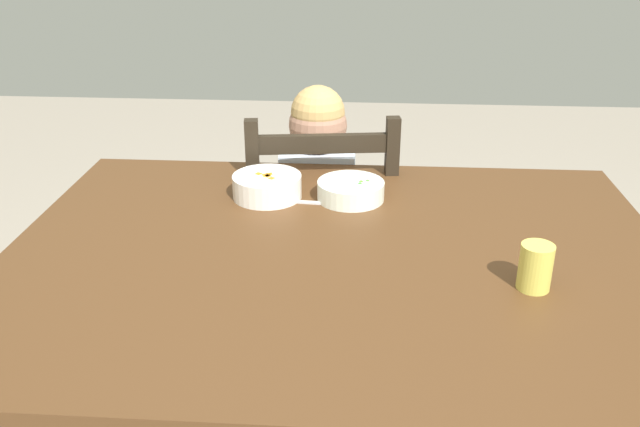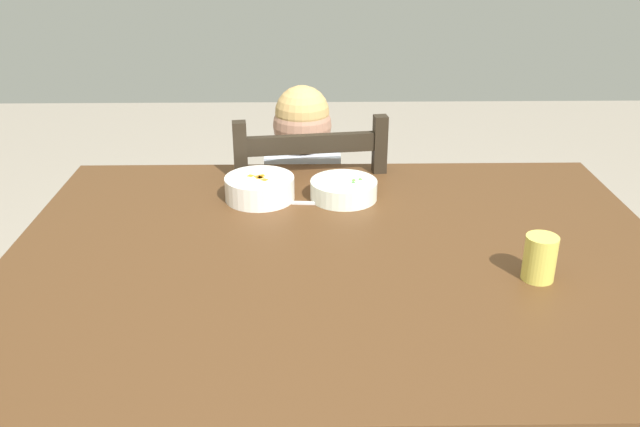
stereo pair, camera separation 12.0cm
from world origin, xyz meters
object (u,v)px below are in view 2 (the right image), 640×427
Objects in this scene: dining_table at (340,288)px; bowl_of_peas at (344,189)px; child_figure at (303,196)px; spoon at (286,202)px; bowl_of_carrots at (260,187)px; drinking_cup at (540,258)px; dining_chair at (306,250)px.

bowl_of_peas is (0.02, 0.29, 0.11)m from dining_table.
child_figure is 0.35m from spoon.
dining_table is 0.31m from bowl_of_peas.
drinking_cup reaches higher than bowl_of_carrots.
spoon is (-0.04, -0.33, 0.31)m from dining_chair.
spoon is at bearing 115.35° from dining_table.
spoon is at bearing 143.04° from drinking_cup.
child_figure reaches higher than drinking_cup.
dining_table is at bearing -81.72° from child_figure.
dining_chair reaches higher than dining_table.
bowl_of_peas reaches higher than dining_table.
bowl_of_peas is 0.97× the size of bowl_of_carrots.
spoon is (-0.12, 0.26, 0.09)m from dining_table.
bowl_of_peas is (0.10, -0.30, 0.33)m from dining_chair.
dining_chair is 6.64× the size of spoon.
child_figure is (-0.01, -0.01, 0.19)m from dining_chair.
drinking_cup reaches higher than dining_table.
bowl_of_carrots reaches higher than spoon.
child_figure is at bearing 123.69° from drinking_cup.
dining_chair is 5.44× the size of bowl_of_peas.
bowl_of_carrots is at bearing -109.87° from child_figure.
drinking_cup is (0.36, -0.41, 0.02)m from bowl_of_peas.
dining_table is at bearing -82.45° from dining_chair.
dining_table is 1.56× the size of dining_chair.
bowl_of_peas is (0.11, -0.29, 0.14)m from child_figure.
dining_chair is at bearing 82.34° from spoon.
bowl_of_carrots is 0.08m from spoon.
bowl_of_carrots reaches higher than dining_table.
drinking_cup is at bearing -35.66° from bowl_of_carrots.
spoon is (-0.14, -0.03, -0.02)m from bowl_of_peas.
child_figure is 10.40× the size of drinking_cup.
bowl_of_carrots is (-0.19, 0.29, 0.12)m from dining_table.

